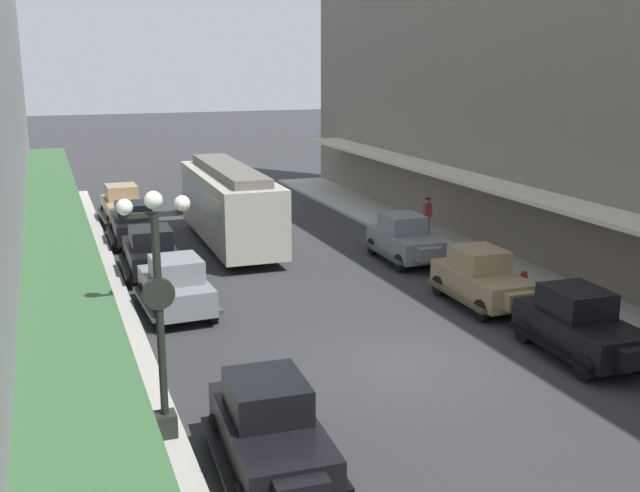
% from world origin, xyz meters
% --- Properties ---
extents(ground_plane, '(200.00, 200.00, 0.00)m').
position_xyz_m(ground_plane, '(0.00, 0.00, 0.00)').
color(ground_plane, '#2D2D30').
extents(sidewalk_left, '(3.00, 60.00, 0.15)m').
position_xyz_m(sidewalk_left, '(-7.50, 0.00, 0.07)').
color(sidewalk_left, '#A8A59E').
rests_on(sidewalk_left, ground).
extents(sidewalk_right, '(3.00, 60.00, 0.15)m').
position_xyz_m(sidewalk_right, '(7.50, 0.00, 0.07)').
color(sidewalk_right, '#A8A59E').
rests_on(sidewalk_right, ground).
extents(parked_car_0, '(2.28, 4.31, 1.84)m').
position_xyz_m(parked_car_0, '(-4.76, 6.18, 0.94)').
color(parked_car_0, slate).
rests_on(parked_car_0, ground).
extents(parked_car_1, '(2.30, 4.32, 1.84)m').
position_xyz_m(parked_car_1, '(-4.69, -3.85, 0.94)').
color(parked_car_1, black).
rests_on(parked_car_1, ground).
extents(parked_car_2, '(2.26, 4.30, 1.84)m').
position_xyz_m(parked_car_2, '(4.80, 9.33, 0.94)').
color(parked_car_2, slate).
rests_on(parked_car_2, ground).
extents(parked_car_3, '(2.22, 4.29, 1.84)m').
position_xyz_m(parked_car_3, '(-4.89, 16.02, 0.94)').
color(parked_car_3, black).
rests_on(parked_car_3, ground).
extents(parked_car_4, '(2.21, 4.29, 1.84)m').
position_xyz_m(parked_car_4, '(-4.86, 20.58, 0.94)').
color(parked_car_4, '#997F5B').
rests_on(parked_car_4, ground).
extents(parked_car_5, '(2.31, 4.32, 1.84)m').
position_xyz_m(parked_car_5, '(4.72, -1.16, 0.94)').
color(parked_car_5, black).
rests_on(parked_car_5, ground).
extents(parked_car_6, '(2.21, 4.29, 1.84)m').
position_xyz_m(parked_car_6, '(4.67, 3.53, 0.94)').
color(parked_car_6, '#997F5B').
rests_on(parked_car_6, ground).
extents(parked_car_7, '(2.22, 4.29, 1.84)m').
position_xyz_m(parked_car_7, '(-4.89, 10.75, 0.94)').
color(parked_car_7, black).
rests_on(parked_car_7, ground).
extents(streetcar, '(2.67, 9.64, 3.46)m').
position_xyz_m(streetcar, '(-1.04, 14.20, 1.90)').
color(streetcar, '#ADA899').
rests_on(streetcar, ground).
extents(lamp_post_with_clock, '(1.42, 0.44, 5.16)m').
position_xyz_m(lamp_post_with_clock, '(-6.40, -1.99, 2.99)').
color(lamp_post_with_clock, black).
rests_on(lamp_post_with_clock, sidewalk_left).
extents(fire_hydrant, '(0.24, 0.24, 0.82)m').
position_xyz_m(fire_hydrant, '(6.35, 3.59, 0.56)').
color(fire_hydrant, '#B21E19').
rests_on(fire_hydrant, sidewalk_right).
extents(pedestrian_1, '(0.36, 0.28, 1.67)m').
position_xyz_m(pedestrian_1, '(7.51, 12.48, 1.01)').
color(pedestrian_1, '#2D2D33').
rests_on(pedestrian_1, sidewalk_right).
extents(pedestrian_2, '(0.36, 0.28, 1.67)m').
position_xyz_m(pedestrian_2, '(-7.21, -2.29, 1.01)').
color(pedestrian_2, slate).
rests_on(pedestrian_2, sidewalk_left).
extents(pedestrian_4, '(0.36, 0.28, 1.67)m').
position_xyz_m(pedestrian_4, '(-7.51, 1.24, 1.01)').
color(pedestrian_4, '#4C4238').
rests_on(pedestrian_4, sidewalk_left).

